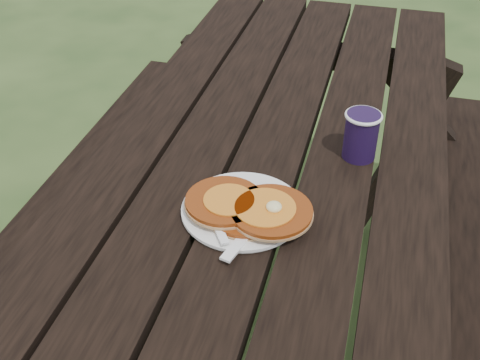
% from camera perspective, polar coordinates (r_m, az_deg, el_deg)
% --- Properties ---
extents(ground, '(60.00, 60.00, 0.00)m').
position_cam_1_polar(ground, '(1.86, 2.45, -16.08)').
color(ground, '#283F1B').
rests_on(ground, ground).
extents(picnic_table, '(1.36, 1.80, 0.75)m').
position_cam_1_polar(picnic_table, '(1.59, 2.79, -8.04)').
color(picnic_table, black).
rests_on(picnic_table, ground).
extents(plate, '(0.25, 0.25, 0.01)m').
position_cam_1_polar(plate, '(1.14, 0.24, -2.91)').
color(plate, white).
rests_on(plate, picnic_table).
extents(pancake_stack, '(0.24, 0.16, 0.04)m').
position_cam_1_polar(pancake_stack, '(1.12, 0.86, -2.69)').
color(pancake_stack, '#87370F').
rests_on(pancake_stack, plate).
extents(knife, '(0.07, 0.18, 0.00)m').
position_cam_1_polar(knife, '(1.09, 0.96, -4.77)').
color(knife, white).
rests_on(knife, plate).
extents(fork, '(0.11, 0.15, 0.01)m').
position_cam_1_polar(fork, '(1.09, -2.23, -4.23)').
color(fork, white).
rests_on(fork, plate).
extents(coffee_cup, '(0.08, 0.08, 0.11)m').
position_cam_1_polar(coffee_cup, '(1.29, 11.43, 4.41)').
color(coffee_cup, black).
rests_on(coffee_cup, picnic_table).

